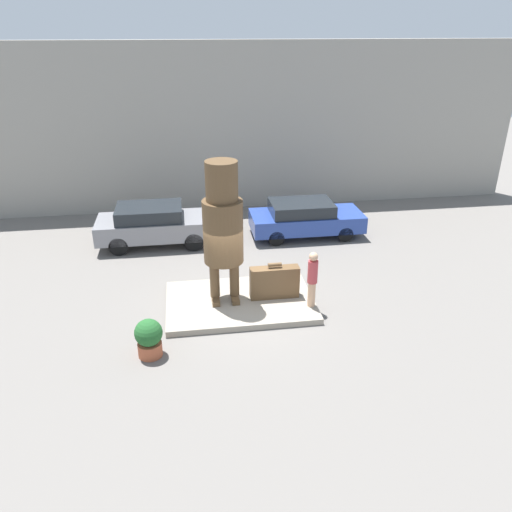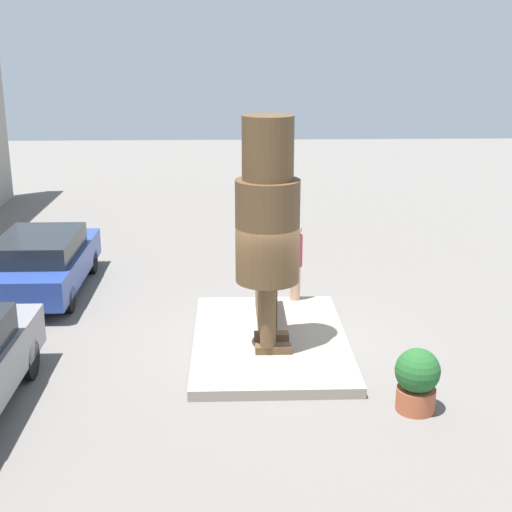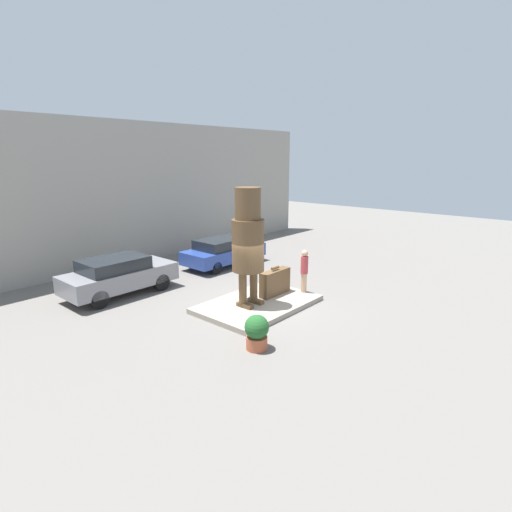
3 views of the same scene
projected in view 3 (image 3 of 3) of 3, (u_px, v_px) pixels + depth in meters
ground_plane at (258, 306)px, 14.98m from camera, size 60.00×60.00×0.00m
pedestal at (258, 304)px, 14.95m from camera, size 4.43×2.94×0.19m
building_backdrop at (118, 195)px, 19.98m from camera, size 28.00×0.60×7.22m
statue_figure at (248, 238)px, 14.05m from camera, size 1.15×1.15×4.26m
giant_suitcase at (275, 282)px, 15.61m from camera, size 1.49×0.38×1.15m
tourist at (304, 269)px, 15.78m from camera, size 0.29×0.29×1.73m
parked_car_grey at (119, 275)px, 16.08m from camera, size 4.46×1.90×1.56m
parked_car_blue at (223, 251)px, 20.42m from camera, size 4.44×1.88×1.43m
planter_pot at (257, 332)px, 11.56m from camera, size 0.72×0.72×1.05m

